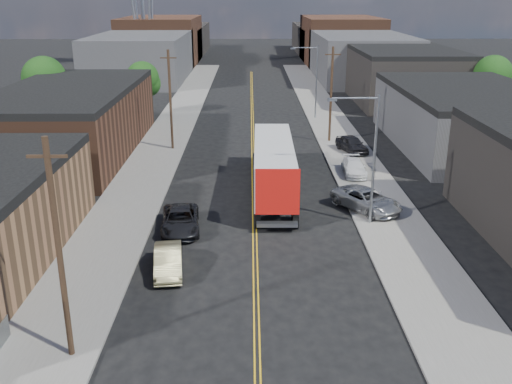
{
  "coord_description": "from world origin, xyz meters",
  "views": [
    {
      "loc": [
        -0.28,
        -11.46,
        15.25
      ],
      "look_at": [
        0.1,
        24.76,
        2.5
      ],
      "focal_mm": 40.0,
      "sensor_mm": 36.0,
      "label": 1
    }
  ],
  "objects_px": {
    "car_right_lot_c": "(352,144)",
    "car_right_lot_a": "(367,200)",
    "car_left_c": "(180,220)",
    "car_left_b": "(168,261)",
    "car_right_lot_b": "(354,167)",
    "semi_truck": "(273,161)"
  },
  "relations": [
    {
      "from": "car_right_lot_c",
      "to": "car_right_lot_a",
      "type": "bearing_deg",
      "value": -111.85
    },
    {
      "from": "car_left_c",
      "to": "car_left_b",
      "type": "bearing_deg",
      "value": -95.74
    },
    {
      "from": "car_left_c",
      "to": "car_right_lot_b",
      "type": "height_order",
      "value": "car_left_c"
    },
    {
      "from": "car_left_b",
      "to": "car_left_c",
      "type": "distance_m",
      "value": 6.08
    },
    {
      "from": "semi_truck",
      "to": "car_right_lot_a",
      "type": "xyz_separation_m",
      "value": [
        6.7,
        -4.6,
        -1.61
      ]
    },
    {
      "from": "semi_truck",
      "to": "car_right_lot_c",
      "type": "xyz_separation_m",
      "value": [
        8.34,
        11.43,
        -1.6
      ]
    },
    {
      "from": "semi_truck",
      "to": "car_left_b",
      "type": "distance_m",
      "value": 15.56
    },
    {
      "from": "car_left_c",
      "to": "car_right_lot_b",
      "type": "relative_size",
      "value": 1.2
    },
    {
      "from": "semi_truck",
      "to": "car_right_lot_b",
      "type": "xyz_separation_m",
      "value": [
        7.27,
        3.98,
        -1.74
      ]
    },
    {
      "from": "car_left_b",
      "to": "car_right_lot_a",
      "type": "bearing_deg",
      "value": 28.35
    },
    {
      "from": "car_left_c",
      "to": "car_right_lot_a",
      "type": "relative_size",
      "value": 0.95
    },
    {
      "from": "car_left_b",
      "to": "car_right_lot_b",
      "type": "relative_size",
      "value": 0.99
    },
    {
      "from": "car_right_lot_c",
      "to": "car_right_lot_b",
      "type": "bearing_deg",
      "value": -114.18
    },
    {
      "from": "car_left_c",
      "to": "car_right_lot_c",
      "type": "bearing_deg",
      "value": 46.84
    },
    {
      "from": "semi_truck",
      "to": "car_left_b",
      "type": "bearing_deg",
      "value": -114.04
    },
    {
      "from": "car_left_b",
      "to": "car_right_lot_b",
      "type": "height_order",
      "value": "car_left_b"
    },
    {
      "from": "semi_truck",
      "to": "car_left_c",
      "type": "height_order",
      "value": "semi_truck"
    },
    {
      "from": "car_right_lot_a",
      "to": "car_right_lot_b",
      "type": "bearing_deg",
      "value": 52.41
    },
    {
      "from": "car_right_lot_a",
      "to": "car_right_lot_c",
      "type": "xyz_separation_m",
      "value": [
        1.64,
        16.03,
        0.01
      ]
    },
    {
      "from": "car_left_b",
      "to": "semi_truck",
      "type": "bearing_deg",
      "value": 57.96
    },
    {
      "from": "car_left_b",
      "to": "car_right_lot_a",
      "type": "xyz_separation_m",
      "value": [
        13.2,
        9.43,
        0.21
      ]
    },
    {
      "from": "car_left_c",
      "to": "car_right_lot_a",
      "type": "distance_m",
      "value": 13.62
    }
  ]
}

